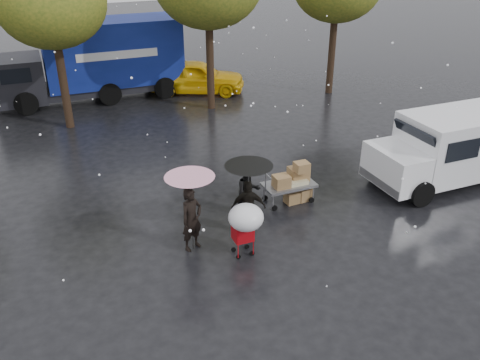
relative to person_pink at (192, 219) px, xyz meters
name	(u,v)px	position (x,y,z in m)	size (l,w,h in m)	color
ground	(250,234)	(1.57, 0.00, -0.83)	(90.00, 90.00, 0.00)	black
person_pink	(192,219)	(0.00, 0.00, 0.00)	(0.61, 0.40, 1.67)	black
person_middle	(248,192)	(1.91, 0.94, -0.09)	(0.72, 0.56, 1.48)	black
person_black	(248,207)	(1.56, 0.11, -0.07)	(0.89, 0.37, 1.52)	black
umbrella_pink	(190,182)	(0.00, 0.00, 1.02)	(1.20, 1.20, 2.00)	#4C4C4C
umbrella_black	(249,171)	(1.56, 0.11, 0.97)	(1.22, 1.22, 1.95)	#4C4C4C
vendor_cart	(292,179)	(3.39, 1.19, -0.11)	(1.52, 0.80, 1.27)	slate
shopping_cart	(245,220)	(1.05, -0.88, 0.23)	(0.84, 0.84, 1.46)	red
white_van	(452,147)	(8.54, 0.49, 0.33)	(4.91, 2.18, 2.20)	white
blue_truck	(95,61)	(-0.26, 13.31, 0.92)	(8.30, 2.60, 3.50)	navy
box_ground_near	(304,194)	(3.79, 1.12, -0.64)	(0.44, 0.35, 0.39)	olive
box_ground_far	(292,197)	(3.39, 1.10, -0.66)	(0.44, 0.34, 0.34)	olive
yellow_taxi	(196,77)	(4.18, 12.43, -0.06)	(1.83, 4.56, 1.55)	yellow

